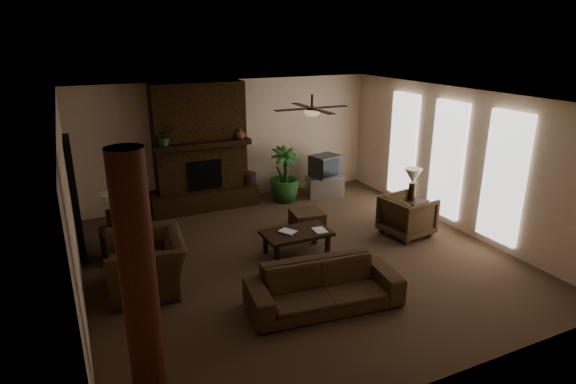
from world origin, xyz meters
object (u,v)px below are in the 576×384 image
log_column (139,285)px  armchair_right (407,214)px  tv_stand (325,186)px  sofa (324,279)px  side_table_right (411,212)px  side_table_left (117,243)px  lamp_left (109,204)px  floor_plant (285,186)px  coffee_table (297,235)px  ottoman (307,221)px  floor_vase (249,184)px  lamp_right (413,178)px  armchair_left (146,255)px

log_column → armchair_right: bearing=24.1°
tv_stand → log_column: bearing=-122.5°
sofa → tv_stand: sofa is taller
side_table_right → side_table_left: bearing=170.2°
sofa → lamp_left: bearing=137.8°
floor_plant → sofa: bearing=-107.7°
tv_stand → coffee_table: bearing=-116.2°
log_column → ottoman: 5.15m
side_table_left → side_table_right: 5.74m
tv_stand → sofa: bearing=-107.6°
sofa → armchair_right: armchair_right is taller
floor_vase → lamp_right: (2.52, -2.71, 0.57)m
sofa → lamp_left: size_ratio=3.40×
lamp_left → tv_stand: bearing=15.2°
sofa → tv_stand: size_ratio=2.60×
armchair_left → floor_vase: (2.82, 3.05, -0.13)m
sofa → side_table_right: bearing=38.3°
lamp_left → lamp_right: same height
floor_plant → tv_stand: bearing=-5.8°
log_column → coffee_table: log_column is taller
floor_vase → side_table_right: (2.52, -2.73, -0.16)m
ottoman → side_table_right: bearing=-17.8°
floor_vase → floor_plant: (0.80, -0.27, -0.07)m
armchair_right → lamp_left: (-5.30, 1.38, 0.57)m
log_column → armchair_left: 2.61m
log_column → floor_vase: (3.20, 5.49, -0.97)m
log_column → side_table_right: (5.72, 2.76, -1.12)m
coffee_table → lamp_left: bearing=157.7°
armchair_left → floor_plant: size_ratio=1.00×
lamp_left → side_table_right: (5.70, -1.00, -0.73)m
side_table_left → lamp_right: bearing=-9.7°
log_column → sofa: bearing=17.7°
sofa → lamp_left: (-2.57, 2.93, 0.57)m
floor_vase → side_table_right: size_ratio=1.40×
log_column → lamp_right: log_column is taller
sofa → tv_stand: (2.43, 4.30, -0.18)m
lamp_left → side_table_right: size_ratio=1.18×
log_column → floor_plant: 6.66m
log_column → armchair_right: log_column is taller
log_column → lamp_left: (0.02, 3.76, -0.40)m
coffee_table → floor_vase: bearing=86.0°
log_column → lamp_left: 3.78m
floor_vase → side_table_left: floor_vase is taller
coffee_table → side_table_right: 2.74m
lamp_right → floor_plant: bearing=125.1°
tv_stand → side_table_left: size_ratio=1.55×
tv_stand → side_table_right: bearing=-61.5°
log_column → lamp_left: size_ratio=4.31×
armchair_right → ottoman: bearing=49.8°
armchair_left → floor_vase: 4.16m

